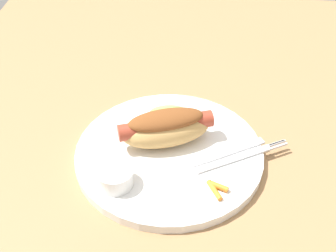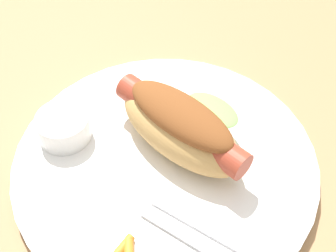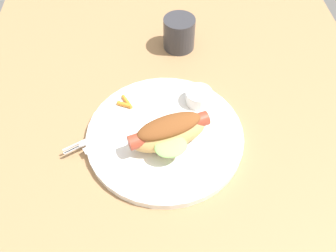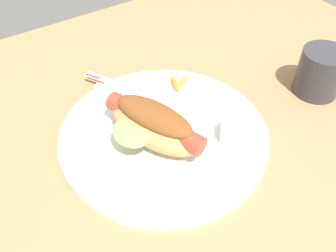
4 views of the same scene
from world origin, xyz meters
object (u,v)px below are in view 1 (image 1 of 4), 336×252
at_px(plate, 169,154).
at_px(knife, 228,152).
at_px(hot_dog, 166,127).
at_px(carrot_garnish, 217,188).
at_px(sauce_ramekin, 115,177).
at_px(fork, 241,157).

height_order(plate, knife, knife).
bearing_deg(knife, hot_dog, 140.03).
relative_size(plate, carrot_garnish, 8.29).
xyz_separation_m(hot_dog, sauce_ramekin, (-0.10, 0.07, -0.02)).
relative_size(plate, hot_dog, 1.93).
distance_m(hot_dog, fork, 0.13).
height_order(sauce_ramekin, fork, sauce_ramekin).
xyz_separation_m(plate, carrot_garnish, (-0.08, -0.08, 0.01)).
height_order(sauce_ramekin, knife, sauce_ramekin).
distance_m(hot_dog, knife, 0.11).
bearing_deg(hot_dog, sauce_ramekin, -143.13).
relative_size(sauce_ramekin, carrot_garnish, 1.48).
xyz_separation_m(fork, carrot_garnish, (-0.07, 0.04, 0.00)).
xyz_separation_m(plate, sauce_ramekin, (-0.08, 0.08, 0.02)).
height_order(plate, sauce_ramekin, sauce_ramekin).
height_order(plate, fork, fork).
xyz_separation_m(sauce_ramekin, knife, (0.08, -0.17, -0.01)).
distance_m(plate, knife, 0.10).
bearing_deg(sauce_ramekin, knife, -64.48).
bearing_deg(knife, carrot_garnish, -132.42).
relative_size(sauce_ramekin, fork, 0.36).
relative_size(hot_dog, fork, 1.05).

